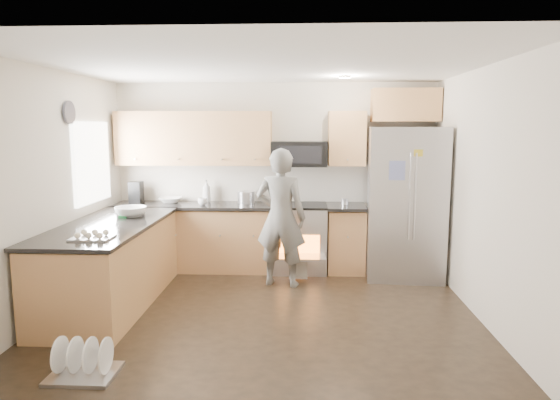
# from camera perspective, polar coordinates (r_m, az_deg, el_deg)

# --- Properties ---
(ground) EXTENTS (4.50, 4.50, 0.00)m
(ground) POSITION_cam_1_polar(r_m,az_deg,el_deg) (5.49, -1.82, -12.91)
(ground) COLOR black
(ground) RESTS_ON ground
(room_shell) EXTENTS (4.54, 4.04, 2.62)m
(room_shell) POSITION_cam_1_polar(r_m,az_deg,el_deg) (5.14, -2.30, 4.85)
(room_shell) COLOR beige
(room_shell) RESTS_ON ground
(back_cabinet_run) EXTENTS (4.45, 0.64, 2.50)m
(back_cabinet_run) POSITION_cam_1_polar(r_m,az_deg,el_deg) (6.99, -5.49, -0.11)
(back_cabinet_run) COLOR #B78749
(back_cabinet_run) RESTS_ON ground
(peninsula) EXTENTS (0.96, 2.36, 1.04)m
(peninsula) POSITION_cam_1_polar(r_m,az_deg,el_deg) (5.97, -18.75, -6.90)
(peninsula) COLOR #B78749
(peninsula) RESTS_ON ground
(stove_range) EXTENTS (0.76, 0.97, 1.79)m
(stove_range) POSITION_cam_1_polar(r_m,az_deg,el_deg) (6.91, 2.17, -2.59)
(stove_range) COLOR #B7B7BC
(stove_range) RESTS_ON ground
(refrigerator) EXTENTS (1.03, 0.83, 1.99)m
(refrigerator) POSITION_cam_1_polar(r_m,az_deg,el_deg) (6.75, 14.15, -0.37)
(refrigerator) COLOR #B7B7BC
(refrigerator) RESTS_ON ground
(person) EXTENTS (0.70, 0.53, 1.74)m
(person) POSITION_cam_1_polar(r_m,az_deg,el_deg) (6.22, 0.09, -2.03)
(person) COLOR slate
(person) RESTS_ON ground
(dish_rack) EXTENTS (0.52, 0.42, 0.32)m
(dish_rack) POSITION_cam_1_polar(r_m,az_deg,el_deg) (4.51, -21.54, -17.19)
(dish_rack) COLOR #B7B7BC
(dish_rack) RESTS_ON ground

